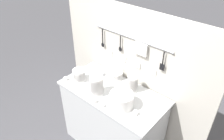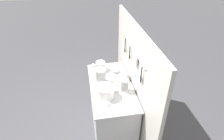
% 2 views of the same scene
% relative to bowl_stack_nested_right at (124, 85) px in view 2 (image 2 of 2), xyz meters
% --- Properties ---
extents(ground_plane, '(20.00, 20.00, 0.00)m').
position_rel_bowl_stack_nested_right_xyz_m(ground_plane, '(-0.16, -0.16, -1.02)').
color(ground_plane, '#424247').
extents(counter, '(1.23, 0.61, 0.92)m').
position_rel_bowl_stack_nested_right_xyz_m(counter, '(-0.16, -0.16, -0.56)').
color(counter, '#B7BABC').
rests_on(counter, ground).
extents(back_wall, '(2.03, 0.08, 1.80)m').
position_rel_bowl_stack_nested_right_xyz_m(back_wall, '(-0.16, 0.18, -0.12)').
color(back_wall, '#BCB7AD').
rests_on(back_wall, ground).
extents(bowl_stack_nested_right, '(0.12, 0.12, 0.20)m').
position_rel_bowl_stack_nested_right_xyz_m(bowl_stack_nested_right, '(0.00, 0.00, 0.00)').
color(bowl_stack_nested_right, white).
rests_on(bowl_stack_nested_right, counter).
extents(bowl_stack_wide_centre, '(0.13, 0.13, 0.10)m').
position_rel_bowl_stack_nested_right_xyz_m(bowl_stack_wide_centre, '(-0.27, 0.06, -0.05)').
color(bowl_stack_wide_centre, white).
rests_on(bowl_stack_wide_centre, counter).
extents(bowl_stack_back_corner, '(0.15, 0.15, 0.22)m').
position_rel_bowl_stack_nested_right_xyz_m(bowl_stack_back_corner, '(-0.26, -0.30, 0.01)').
color(bowl_stack_back_corner, white).
rests_on(bowl_stack_back_corner, counter).
extents(bowl_stack_short_front, '(0.15, 0.15, 0.14)m').
position_rel_bowl_stack_nested_right_xyz_m(bowl_stack_short_front, '(-0.60, -0.26, -0.03)').
color(bowl_stack_short_front, white).
rests_on(bowl_stack_short_front, counter).
extents(plate_stack, '(0.24, 0.24, 0.16)m').
position_rel_bowl_stack_nested_right_xyz_m(plate_stack, '(0.07, -0.28, -0.02)').
color(plate_stack, white).
rests_on(plate_stack, counter).
extents(steel_mixing_bowl, '(0.13, 0.13, 0.03)m').
position_rel_bowl_stack_nested_right_xyz_m(steel_mixing_bowl, '(-0.49, -0.03, -0.08)').
color(steel_mixing_bowl, '#93969E').
rests_on(steel_mixing_bowl, counter).
extents(cup_centre, '(0.05, 0.05, 0.04)m').
position_rel_bowl_stack_nested_right_xyz_m(cup_centre, '(0.25, -0.28, -0.08)').
color(cup_centre, white).
rests_on(cup_centre, counter).
extents(cup_edge_far, '(0.05, 0.05, 0.04)m').
position_rel_bowl_stack_nested_right_xyz_m(cup_edge_far, '(-0.00, -0.11, -0.08)').
color(cup_edge_far, white).
rests_on(cup_edge_far, counter).
extents(cup_by_caddy, '(0.05, 0.05, 0.04)m').
position_rel_bowl_stack_nested_right_xyz_m(cup_by_caddy, '(-0.08, -0.42, -0.08)').
color(cup_by_caddy, white).
rests_on(cup_by_caddy, counter).
extents(cup_mid_row, '(0.05, 0.05, 0.04)m').
position_rel_bowl_stack_nested_right_xyz_m(cup_mid_row, '(-0.18, -0.42, -0.08)').
color(cup_mid_row, white).
rests_on(cup_mid_row, counter).
extents(cup_beside_plates, '(0.05, 0.05, 0.04)m').
position_rel_bowl_stack_nested_right_xyz_m(cup_beside_plates, '(-0.72, -0.37, -0.08)').
color(cup_beside_plates, white).
rests_on(cup_beside_plates, counter).
extents(cup_back_right, '(0.05, 0.05, 0.04)m').
position_rel_bowl_stack_nested_right_xyz_m(cup_back_right, '(-0.10, 0.02, -0.08)').
color(cup_back_right, white).
rests_on(cup_back_right, counter).
extents(cup_back_left, '(0.05, 0.05, 0.04)m').
position_rel_bowl_stack_nested_right_xyz_m(cup_back_left, '(-0.13, -0.08, -0.08)').
color(cup_back_left, white).
rests_on(cup_back_left, counter).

